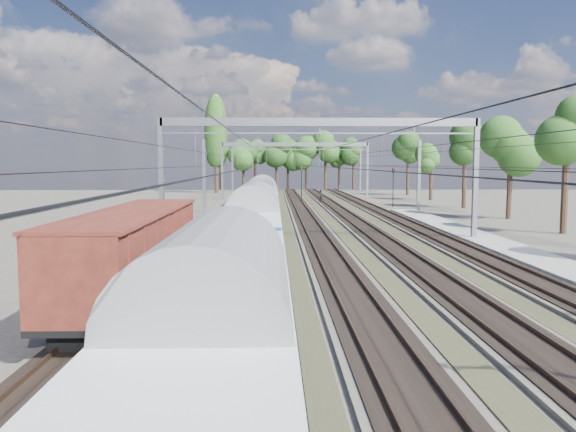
{
  "coord_description": "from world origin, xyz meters",
  "views": [
    {
      "loc": [
        -3.32,
        -10.95,
        5.73
      ],
      "look_at": [
        -2.55,
        20.15,
        2.8
      ],
      "focal_mm": 35.0,
      "sensor_mm": 36.0,
      "label": 1
    }
  ],
  "objects_px": {
    "freight_boxcar": "(134,250)",
    "worker": "(321,197)",
    "emu_train": "(254,217)",
    "signal_far": "(393,182)",
    "signal_near": "(302,180)"
  },
  "relations": [
    {
      "from": "freight_boxcar",
      "to": "worker",
      "type": "xyz_separation_m",
      "value": [
        12.38,
        57.11,
        -1.25
      ]
    },
    {
      "from": "emu_train",
      "to": "signal_far",
      "type": "xyz_separation_m",
      "value": [
        16.76,
        40.67,
        0.62
      ]
    },
    {
      "from": "emu_train",
      "to": "signal_far",
      "type": "relative_size",
      "value": 12.56
    },
    {
      "from": "freight_boxcar",
      "to": "signal_far",
      "type": "bearing_deg",
      "value": 67.13
    },
    {
      "from": "emu_train",
      "to": "worker",
      "type": "height_order",
      "value": "emu_train"
    },
    {
      "from": "emu_train",
      "to": "signal_near",
      "type": "relative_size",
      "value": 12.15
    },
    {
      "from": "worker",
      "to": "signal_near",
      "type": "distance_m",
      "value": 3.82
    },
    {
      "from": "emu_train",
      "to": "worker",
      "type": "bearing_deg",
      "value": 80.55
    },
    {
      "from": "worker",
      "to": "signal_far",
      "type": "relative_size",
      "value": 0.39
    },
    {
      "from": "worker",
      "to": "signal_far",
      "type": "xyz_separation_m",
      "value": [
        8.87,
        -6.7,
        2.24
      ]
    },
    {
      "from": "emu_train",
      "to": "signal_near",
      "type": "height_order",
      "value": "signal_near"
    },
    {
      "from": "freight_boxcar",
      "to": "worker",
      "type": "distance_m",
      "value": 58.45
    },
    {
      "from": "emu_train",
      "to": "signal_far",
      "type": "height_order",
      "value": "signal_far"
    },
    {
      "from": "signal_near",
      "to": "freight_boxcar",
      "type": "bearing_deg",
      "value": -105.43
    },
    {
      "from": "freight_boxcar",
      "to": "worker",
      "type": "height_order",
      "value": "freight_boxcar"
    }
  ]
}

